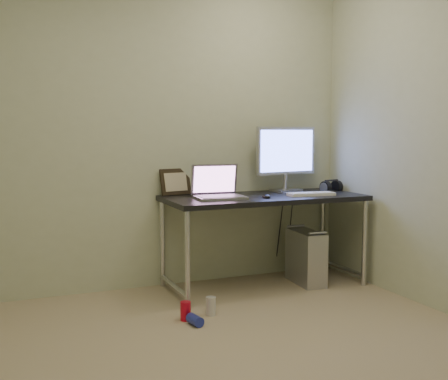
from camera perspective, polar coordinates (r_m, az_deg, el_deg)
The scene contains 17 objects.
floor at distance 3.16m, azimuth 0.83°, elevation -17.76°, with size 3.50×3.50×0.00m, color tan.
wall_back at distance 4.55m, azimuth -8.08°, elevation 5.68°, with size 3.50×0.02×2.50m, color beige.
desk at distance 4.57m, azimuth 4.08°, elevation -1.53°, with size 1.62×0.71×0.75m.
tower_computer at distance 4.77m, azimuth 8.32°, elevation -6.77°, with size 0.21×0.43×0.47m.
cable_a at distance 5.02m, azimuth 5.69°, elevation -4.01°, with size 0.01×0.01×0.70m, color black.
cable_b at distance 5.05m, azimuth 6.69°, elevation -4.19°, with size 0.01×0.01×0.72m, color black.
can_red at distance 3.87m, azimuth -3.92°, elevation -12.17°, with size 0.07×0.07×0.13m, color red.
can_white at distance 3.97m, azimuth -1.35°, elevation -11.70°, with size 0.07×0.07×0.13m, color silver.
can_blue at distance 3.79m, azimuth -2.96°, elevation -13.06°, with size 0.07×0.07×0.13m, color #2430A0.
laptop at distance 4.39m, azimuth -0.63°, elevation -0.02°, with size 0.40×0.34×0.26m.
monitor at distance 4.89m, azimuth 6.33°, elevation 3.68°, with size 0.59×0.20×0.56m.
keyboard at distance 4.61m, azimuth 8.84°, elevation -0.41°, with size 0.39×0.13×0.02m, color white.
mouse_right at distance 4.75m, azimuth 10.66°, elevation -0.15°, with size 0.08×0.12×0.04m, color black.
mouse_left at distance 4.40m, azimuth 4.33°, elevation -0.59°, with size 0.06×0.10×0.03m, color black.
headphones at distance 5.00m, azimuth 10.85°, elevation 0.30°, with size 0.20×0.12×0.12m.
picture_frame at distance 4.61m, azimuth -4.97°, elevation 0.84°, with size 0.27×0.03×0.22m, color black.
webcam at distance 4.66m, azimuth -1.22°, elevation 0.80°, with size 0.05×0.04×0.13m.
Camera 1 is at (-1.16, -2.64, 1.27)m, focal length 45.00 mm.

